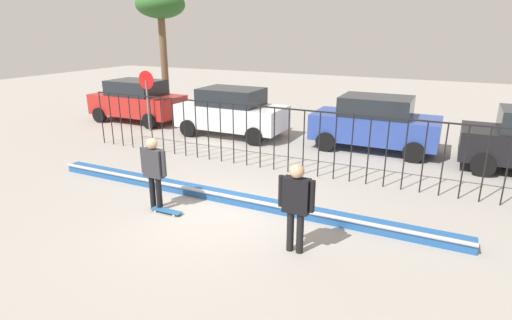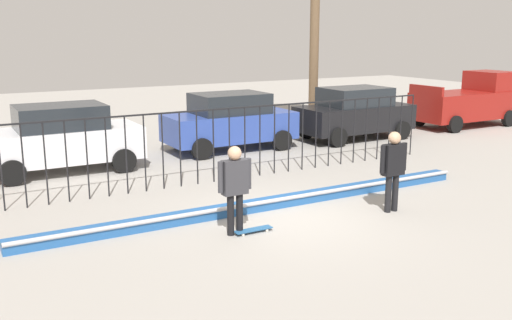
# 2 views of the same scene
# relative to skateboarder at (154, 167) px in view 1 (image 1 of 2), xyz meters

# --- Properties ---
(ground_plane) EXTENTS (60.00, 60.00, 0.00)m
(ground_plane) POSITION_rel_skateboarder_xyz_m (1.38, 0.30, -1.06)
(ground_plane) COLOR #9E9991
(bowl_coping_ledge) EXTENTS (11.00, 0.40, 0.27)m
(bowl_coping_ledge) POSITION_rel_skateboarder_xyz_m (1.38, 1.13, -0.94)
(bowl_coping_ledge) COLOR #235699
(bowl_coping_ledge) RESTS_ON ground
(perimeter_fence) EXTENTS (14.04, 0.04, 1.94)m
(perimeter_fence) POSITION_rel_skateboarder_xyz_m (1.38, 3.86, 0.12)
(perimeter_fence) COLOR black
(perimeter_fence) RESTS_ON ground
(skateboarder) EXTENTS (0.71, 0.27, 1.76)m
(skateboarder) POSITION_rel_skateboarder_xyz_m (0.00, 0.00, 0.00)
(skateboarder) COLOR black
(skateboarder) RESTS_ON ground
(skateboard) EXTENTS (0.80, 0.20, 0.07)m
(skateboard) POSITION_rel_skateboarder_xyz_m (0.35, -0.09, -1.00)
(skateboard) COLOR #26598C
(skateboard) RESTS_ON ground
(camera_operator) EXTENTS (0.72, 0.27, 1.79)m
(camera_operator) POSITION_rel_skateboarder_xyz_m (3.68, -0.39, 0.02)
(camera_operator) COLOR black
(camera_operator) RESTS_ON ground
(parked_car_red) EXTENTS (4.30, 2.12, 1.90)m
(parked_car_red) POSITION_rel_skateboarder_xyz_m (-7.02, 7.37, -0.09)
(parked_car_red) COLOR #B2231E
(parked_car_red) RESTS_ON ground
(parked_car_white) EXTENTS (4.30, 2.12, 1.90)m
(parked_car_white) POSITION_rel_skateboarder_xyz_m (-1.84, 7.00, -0.09)
(parked_car_white) COLOR silver
(parked_car_white) RESTS_ON ground
(parked_car_blue) EXTENTS (4.30, 2.12, 1.90)m
(parked_car_blue) POSITION_rel_skateboarder_xyz_m (3.67, 7.43, -0.09)
(parked_car_blue) COLOR #2D479E
(parked_car_blue) RESTS_ON ground
(stop_sign) EXTENTS (0.76, 0.07, 2.50)m
(stop_sign) POSITION_rel_skateboarder_xyz_m (-5.37, 6.16, 0.56)
(stop_sign) COLOR slate
(stop_sign) RESTS_ON ground
(palm_tree_short) EXTENTS (2.45, 2.45, 5.93)m
(palm_tree_short) POSITION_rel_skateboarder_xyz_m (-7.67, 10.33, 4.00)
(palm_tree_short) COLOR brown
(palm_tree_short) RESTS_ON ground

